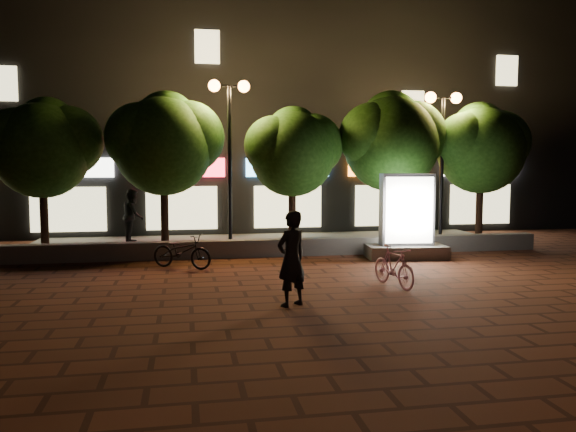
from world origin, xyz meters
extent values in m
plane|color=#54281A|center=(0.00, 0.00, 0.00)|extent=(80.00, 80.00, 0.00)
cube|color=slate|center=(0.00, 4.00, 0.25)|extent=(16.00, 0.45, 0.50)
cube|color=slate|center=(0.00, 6.50, 0.04)|extent=(16.00, 5.00, 0.08)
cube|color=black|center=(0.00, 13.00, 5.00)|extent=(28.00, 8.00, 10.00)
cube|color=white|center=(-7.00, 8.94, 2.60)|extent=(3.20, 0.12, 0.70)
cube|color=beige|center=(-7.00, 8.94, 1.10)|extent=(2.60, 0.10, 1.60)
cube|color=#F7283A|center=(-3.00, 8.94, 2.60)|extent=(3.20, 0.12, 0.70)
cube|color=beige|center=(-3.00, 8.94, 1.10)|extent=(2.60, 0.10, 1.60)
cube|color=#5EC2FC|center=(1.00, 8.94, 2.60)|extent=(3.20, 0.12, 0.70)
cube|color=beige|center=(1.00, 8.94, 1.10)|extent=(2.60, 0.10, 1.60)
cube|color=orange|center=(5.00, 8.94, 2.60)|extent=(3.20, 0.12, 0.70)
cube|color=beige|center=(5.00, 8.94, 1.10)|extent=(2.60, 0.10, 1.60)
cube|color=white|center=(9.00, 8.94, 2.60)|extent=(3.20, 0.12, 0.70)
cube|color=beige|center=(9.00, 8.94, 1.10)|extent=(2.60, 0.10, 1.60)
cube|color=beige|center=(-9.00, 8.94, 5.50)|extent=(0.90, 0.10, 1.20)
cube|color=beige|center=(-2.00, 8.94, 7.00)|extent=(0.90, 0.10, 1.20)
cube|color=beige|center=(6.00, 8.94, 5.00)|extent=(0.90, 0.10, 1.20)
cube|color=beige|center=(10.00, 8.94, 6.50)|extent=(0.90, 0.10, 1.20)
cylinder|color=black|center=(-7.00, 5.40, 1.21)|extent=(0.24, 0.24, 2.25)
sphere|color=#2C5F1C|center=(-7.00, 5.40, 3.10)|extent=(2.80, 2.80, 2.80)
sphere|color=#2C5F1C|center=(-6.30, 5.60, 3.40)|extent=(2.10, 2.10, 2.10)
sphere|color=#2C5F1C|center=(-7.63, 5.25, 3.35)|extent=(1.96, 1.96, 1.96)
sphere|color=#2C5F1C|center=(-6.90, 5.75, 3.80)|extent=(1.82, 1.82, 1.82)
cylinder|color=black|center=(-3.50, 5.40, 1.25)|extent=(0.24, 0.24, 2.34)
sphere|color=#2C5F1C|center=(-3.50, 5.40, 3.25)|extent=(3.00, 3.00, 3.00)
sphere|color=#2C5F1C|center=(-2.75, 5.60, 3.54)|extent=(2.25, 2.25, 2.25)
sphere|color=#2C5F1C|center=(-4.17, 5.25, 3.50)|extent=(2.10, 2.10, 2.10)
sphere|color=#2C5F1C|center=(-3.40, 5.75, 4.00)|extent=(1.95, 1.95, 1.95)
cylinder|color=black|center=(0.50, 5.40, 1.18)|extent=(0.24, 0.24, 2.21)
sphere|color=#2C5F1C|center=(0.50, 5.40, 3.03)|extent=(2.70, 2.70, 2.70)
sphere|color=#2C5F1C|center=(1.17, 5.60, 3.33)|extent=(2.03, 2.03, 2.02)
sphere|color=#2C5F1C|center=(-0.11, 5.25, 3.28)|extent=(1.89, 1.89, 1.89)
sphere|color=#2C5F1C|center=(0.60, 5.75, 3.70)|extent=(1.76, 1.76, 1.76)
cylinder|color=black|center=(3.80, 5.40, 1.30)|extent=(0.24, 0.24, 2.43)
sphere|color=#2C5F1C|center=(3.80, 5.40, 3.36)|extent=(3.10, 3.10, 3.10)
sphere|color=#2C5F1C|center=(4.58, 5.60, 3.66)|extent=(2.33, 2.33, 2.33)
sphere|color=#2C5F1C|center=(3.10, 5.25, 3.61)|extent=(2.17, 2.17, 2.17)
sphere|color=#2C5F1C|center=(3.90, 5.75, 4.14)|extent=(2.01, 2.02, 2.02)
cylinder|color=black|center=(7.00, 5.40, 1.23)|extent=(0.24, 0.24, 2.29)
sphere|color=#2C5F1C|center=(7.00, 5.40, 3.17)|extent=(2.90, 2.90, 2.90)
sphere|color=#2C5F1C|center=(7.72, 5.60, 3.47)|extent=(2.18, 2.17, 2.17)
sphere|color=#2C5F1C|center=(6.35, 5.25, 3.42)|extent=(2.03, 2.03, 2.03)
sphere|color=#2C5F1C|center=(7.10, 5.75, 3.90)|extent=(1.89, 1.88, 1.88)
cylinder|color=black|center=(-1.50, 5.20, 2.58)|extent=(0.12, 0.12, 5.00)
cylinder|color=black|center=(-1.50, 5.20, 5.08)|extent=(0.90, 0.08, 0.08)
sphere|color=orange|center=(-1.95, 5.20, 5.08)|extent=(0.36, 0.36, 0.36)
sphere|color=orange|center=(-1.05, 5.20, 5.08)|extent=(0.36, 0.36, 0.36)
cylinder|color=black|center=(5.50, 5.20, 2.48)|extent=(0.12, 0.12, 4.80)
cylinder|color=black|center=(5.50, 5.20, 4.88)|extent=(0.90, 0.08, 0.08)
sphere|color=orange|center=(5.05, 5.20, 4.88)|extent=(0.36, 0.36, 0.36)
sphere|color=orange|center=(5.95, 5.20, 4.88)|extent=(0.36, 0.36, 0.36)
cube|color=slate|center=(3.38, 2.96, 0.19)|extent=(2.36, 1.36, 0.37)
cube|color=#4C4C51|center=(3.38, 2.96, 1.41)|extent=(1.55, 0.67, 2.06)
cube|color=white|center=(3.35, 2.69, 1.41)|extent=(1.35, 0.18, 1.87)
cube|color=white|center=(3.41, 3.23, 1.41)|extent=(1.35, 0.18, 1.87)
imported|color=#C988AF|center=(1.61, -0.70, 0.45)|extent=(0.76, 1.56, 0.90)
imported|color=black|center=(-0.90, -1.97, 0.91)|extent=(0.79, 0.71, 1.81)
imported|color=black|center=(-2.97, 2.42, 0.45)|extent=(1.77, 1.41, 0.90)
imported|color=black|center=(-4.61, 7.26, 0.98)|extent=(0.72, 0.91, 1.81)
camera|label=1|loc=(-2.84, -12.27, 2.63)|focal=35.15mm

